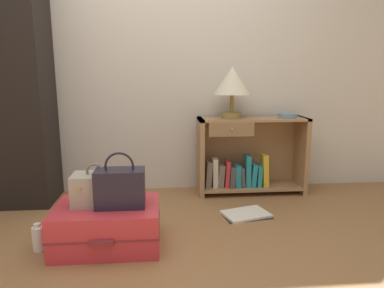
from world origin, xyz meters
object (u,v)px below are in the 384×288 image
(bookshelf, at_px, (247,158))
(open_book_on_floor, at_px, (246,214))
(bowl, at_px, (288,115))
(table_lamp, at_px, (232,82))
(handbag, at_px, (120,187))
(train_case, at_px, (95,189))
(bottle, at_px, (38,238))
(suitcase_large, at_px, (108,225))

(bookshelf, height_order, open_book_on_floor, bookshelf)
(bookshelf, height_order, bowl, bowl)
(bookshelf, relative_size, table_lamp, 2.17)
(bookshelf, distance_m, handbag, 1.43)
(bookshelf, relative_size, train_case, 3.49)
(handbag, distance_m, bottle, 0.60)
(bookshelf, relative_size, open_book_on_floor, 2.46)
(table_lamp, distance_m, handbag, 1.43)
(bookshelf, distance_m, bowl, 0.52)
(train_case, distance_m, open_book_on_floor, 1.18)
(table_lamp, distance_m, open_book_on_floor, 1.13)
(suitcase_large, distance_m, handbag, 0.27)
(train_case, relative_size, open_book_on_floor, 0.71)
(open_book_on_floor, bearing_deg, handbag, -155.27)
(bowl, bearing_deg, suitcase_large, -148.36)
(table_lamp, height_order, bowl, table_lamp)
(handbag, relative_size, open_book_on_floor, 0.87)
(table_lamp, bearing_deg, bowl, -1.33)
(suitcase_large, distance_m, bottle, 0.43)
(handbag, bearing_deg, table_lamp, 46.92)
(suitcase_large, bearing_deg, handbag, -12.20)
(bowl, relative_size, open_book_on_floor, 0.42)
(bottle, bearing_deg, open_book_on_floor, 16.76)
(handbag, distance_m, open_book_on_floor, 1.07)
(bowl, bearing_deg, table_lamp, 178.67)
(table_lamp, relative_size, suitcase_large, 0.69)
(suitcase_large, relative_size, open_book_on_floor, 1.65)
(bookshelf, xyz_separation_m, handbag, (-1.05, -0.97, 0.07))
(table_lamp, distance_m, bottle, 1.93)
(table_lamp, bearing_deg, handbag, -133.08)
(train_case, bearing_deg, table_lamp, 40.52)
(bowl, relative_size, train_case, 0.59)
(table_lamp, distance_m, suitcase_large, 1.60)
(bookshelf, bearing_deg, open_book_on_floor, -104.26)
(handbag, height_order, open_book_on_floor, handbag)
(table_lamp, bearing_deg, bookshelf, 8.84)
(bowl, bearing_deg, open_book_on_floor, -133.34)
(table_lamp, xyz_separation_m, handbag, (-0.88, -0.95, -0.62))
(bookshelf, relative_size, suitcase_large, 1.49)
(bottle, bearing_deg, train_case, 10.10)
(table_lamp, xyz_separation_m, bottle, (-1.40, -0.96, -0.93))
(bowl, xyz_separation_m, open_book_on_floor, (-0.49, -0.52, -0.71))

